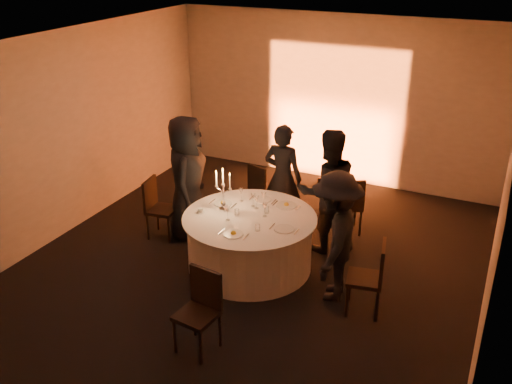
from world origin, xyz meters
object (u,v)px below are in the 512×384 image
at_px(guest_left, 187,178).
at_px(coffee_cup, 200,211).
at_px(guest_back_right, 327,191).
at_px(chair_back_left, 261,186).
at_px(chair_back_right, 349,203).
at_px(guest_back_left, 283,177).
at_px(guest_right, 336,237).
at_px(banquet_table, 250,242).
at_px(chair_front, 201,306).
at_px(chair_left, 157,205).
at_px(candelabra, 223,195).
at_px(chair_right, 372,274).

relative_size(guest_left, coffee_cup, 17.06).
bearing_deg(guest_back_right, chair_back_left, -64.58).
relative_size(chair_back_right, guest_back_left, 0.55).
bearing_deg(guest_right, coffee_cup, -97.54).
xyz_separation_m(banquet_table, chair_back_right, (0.93, 1.49, 0.13)).
bearing_deg(chair_front, chair_left, 141.37).
distance_m(guest_back_right, candelabra, 1.48).
xyz_separation_m(chair_back_right, coffee_cup, (-1.59, -1.66, 0.28)).
distance_m(chair_back_left, guest_left, 1.39).
bearing_deg(chair_back_left, guest_left, 77.17).
height_order(guest_left, candelabra, guest_left).
xyz_separation_m(chair_front, candelabra, (-0.65, 1.76, 0.46)).
height_order(guest_left, coffee_cup, guest_left).
bearing_deg(chair_front, chair_back_right, 84.99).
height_order(chair_front, coffee_cup, chair_front).
xyz_separation_m(chair_back_left, chair_front, (0.80, -3.29, 0.05)).
bearing_deg(chair_back_left, chair_right, 158.87).
height_order(chair_front, guest_left, guest_left).
relative_size(chair_right, guest_back_left, 0.56).
height_order(banquet_table, guest_back_left, guest_back_left).
distance_m(chair_back_left, candelabra, 1.62).
distance_m(chair_left, chair_right, 3.43).
bearing_deg(guest_right, chair_front, -40.59).
relative_size(chair_front, guest_left, 0.50).
bearing_deg(guest_left, guest_right, -124.16).
distance_m(guest_back_left, coffee_cup, 1.57).
relative_size(chair_right, coffee_cup, 8.55).
distance_m(chair_front, coffee_cup, 1.81).
distance_m(guest_back_left, guest_right, 1.95).
bearing_deg(guest_back_right, guest_back_left, -61.35).
height_order(guest_right, candelabra, guest_right).
distance_m(chair_right, coffee_cup, 2.43).
bearing_deg(chair_left, guest_back_left, -64.48).
distance_m(chair_back_right, candelabra, 2.03).
xyz_separation_m(guest_right, candelabra, (-1.66, 0.22, 0.14)).
relative_size(chair_right, guest_back_right, 0.52).
distance_m(chair_left, chair_front, 2.70).
height_order(chair_left, chair_back_left, chair_left).
xyz_separation_m(chair_left, chair_right, (3.39, -0.53, 0.01)).
height_order(chair_left, chair_right, chair_right).
xyz_separation_m(chair_left, chair_back_left, (1.08, 1.36, -0.04)).
distance_m(chair_left, guest_back_right, 2.54).
height_order(chair_right, chair_front, chair_right).
relative_size(chair_right, guest_right, 0.56).
bearing_deg(chair_left, candelabra, -106.31).
bearing_deg(coffee_cup, chair_left, 158.45).
bearing_deg(chair_front, guest_back_right, 86.15).
distance_m(banquet_table, guest_back_left, 1.36).
relative_size(chair_right, chair_front, 1.00).
xyz_separation_m(chair_back_right, guest_right, (0.31, -1.66, 0.32)).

